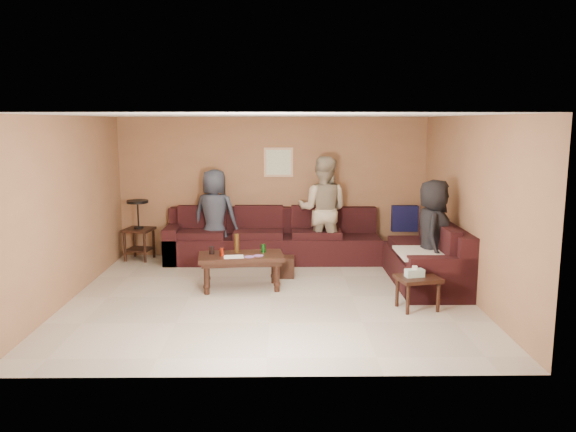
{
  "coord_description": "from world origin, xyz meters",
  "views": [
    {
      "loc": [
        0.15,
        -7.55,
        2.42
      ],
      "look_at": [
        0.25,
        0.85,
        1.0
      ],
      "focal_mm": 35.0,
      "sensor_mm": 36.0,
      "label": 1
    }
  ],
  "objects_px": {
    "waste_bin": "(286,267)",
    "person_middle": "(323,210)",
    "person_right": "(433,234)",
    "person_left": "(215,216)",
    "sectional_sofa": "(321,249)",
    "end_table_left": "(139,229)",
    "coffee_table": "(241,260)",
    "side_table_right": "(417,281)"
  },
  "relations": [
    {
      "from": "waste_bin",
      "to": "person_left",
      "type": "bearing_deg",
      "value": 139.75
    },
    {
      "from": "person_middle",
      "to": "sectional_sofa",
      "type": "bearing_deg",
      "value": 97.5
    },
    {
      "from": "end_table_left",
      "to": "side_table_right",
      "type": "height_order",
      "value": "end_table_left"
    },
    {
      "from": "coffee_table",
      "to": "waste_bin",
      "type": "bearing_deg",
      "value": 43.13
    },
    {
      "from": "waste_bin",
      "to": "person_right",
      "type": "distance_m",
      "value": 2.31
    },
    {
      "from": "sectional_sofa",
      "to": "end_table_left",
      "type": "height_order",
      "value": "end_table_left"
    },
    {
      "from": "waste_bin",
      "to": "person_middle",
      "type": "xyz_separation_m",
      "value": [
        0.65,
        0.96,
        0.76
      ]
    },
    {
      "from": "sectional_sofa",
      "to": "waste_bin",
      "type": "relative_size",
      "value": 14.2
    },
    {
      "from": "sectional_sofa",
      "to": "side_table_right",
      "type": "xyz_separation_m",
      "value": [
        1.1,
        -2.07,
        0.05
      ]
    },
    {
      "from": "side_table_right",
      "to": "end_table_left",
      "type": "bearing_deg",
      "value": 147.54
    },
    {
      "from": "coffee_table",
      "to": "end_table_left",
      "type": "height_order",
      "value": "end_table_left"
    },
    {
      "from": "coffee_table",
      "to": "side_table_right",
      "type": "relative_size",
      "value": 2.11
    },
    {
      "from": "sectional_sofa",
      "to": "coffee_table",
      "type": "height_order",
      "value": "sectional_sofa"
    },
    {
      "from": "sectional_sofa",
      "to": "end_table_left",
      "type": "xyz_separation_m",
      "value": [
        -3.18,
        0.65,
        0.23
      ]
    },
    {
      "from": "waste_bin",
      "to": "person_left",
      "type": "height_order",
      "value": "person_left"
    },
    {
      "from": "sectional_sofa",
      "to": "end_table_left",
      "type": "bearing_deg",
      "value": 168.39
    },
    {
      "from": "side_table_right",
      "to": "person_middle",
      "type": "xyz_separation_m",
      "value": [
        -1.05,
        2.52,
        0.54
      ]
    },
    {
      "from": "side_table_right",
      "to": "person_right",
      "type": "distance_m",
      "value": 1.15
    },
    {
      "from": "coffee_table",
      "to": "person_right",
      "type": "relative_size",
      "value": 0.8
    },
    {
      "from": "person_middle",
      "to": "person_right",
      "type": "xyz_separation_m",
      "value": [
        1.49,
        -1.55,
        -0.12
      ]
    },
    {
      "from": "side_table_right",
      "to": "person_right",
      "type": "relative_size",
      "value": 0.38
    },
    {
      "from": "waste_bin",
      "to": "person_middle",
      "type": "relative_size",
      "value": 0.18
    },
    {
      "from": "end_table_left",
      "to": "waste_bin",
      "type": "xyz_separation_m",
      "value": [
        2.58,
        -1.16,
        -0.39
      ]
    },
    {
      "from": "coffee_table",
      "to": "person_middle",
      "type": "bearing_deg",
      "value": 50.34
    },
    {
      "from": "end_table_left",
      "to": "person_middle",
      "type": "bearing_deg",
      "value": -3.54
    },
    {
      "from": "sectional_sofa",
      "to": "end_table_left",
      "type": "distance_m",
      "value": 3.25
    },
    {
      "from": "sectional_sofa",
      "to": "person_middle",
      "type": "height_order",
      "value": "person_middle"
    },
    {
      "from": "person_middle",
      "to": "person_right",
      "type": "height_order",
      "value": "person_middle"
    },
    {
      "from": "waste_bin",
      "to": "person_right",
      "type": "relative_size",
      "value": 0.2
    },
    {
      "from": "person_left",
      "to": "person_middle",
      "type": "relative_size",
      "value": 0.88
    },
    {
      "from": "person_left",
      "to": "person_middle",
      "type": "height_order",
      "value": "person_middle"
    },
    {
      "from": "person_left",
      "to": "person_right",
      "type": "relative_size",
      "value": 1.01
    },
    {
      "from": "person_left",
      "to": "side_table_right",
      "type": "bearing_deg",
      "value": 153.15
    },
    {
      "from": "person_left",
      "to": "person_middle",
      "type": "xyz_separation_m",
      "value": [
        1.87,
        -0.07,
        0.11
      ]
    },
    {
      "from": "person_left",
      "to": "person_right",
      "type": "xyz_separation_m",
      "value": [
        3.36,
        -1.62,
        -0.01
      ]
    },
    {
      "from": "end_table_left",
      "to": "waste_bin",
      "type": "distance_m",
      "value": 2.85
    },
    {
      "from": "person_left",
      "to": "person_middle",
      "type": "distance_m",
      "value": 1.87
    },
    {
      "from": "sectional_sofa",
      "to": "coffee_table",
      "type": "bearing_deg",
      "value": -138.23
    },
    {
      "from": "side_table_right",
      "to": "waste_bin",
      "type": "bearing_deg",
      "value": 137.4
    },
    {
      "from": "person_middle",
      "to": "person_left",
      "type": "bearing_deg",
      "value": 11.63
    },
    {
      "from": "person_right",
      "to": "sectional_sofa",
      "type": "bearing_deg",
      "value": 71.45
    },
    {
      "from": "end_table_left",
      "to": "person_left",
      "type": "height_order",
      "value": "person_left"
    }
  ]
}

